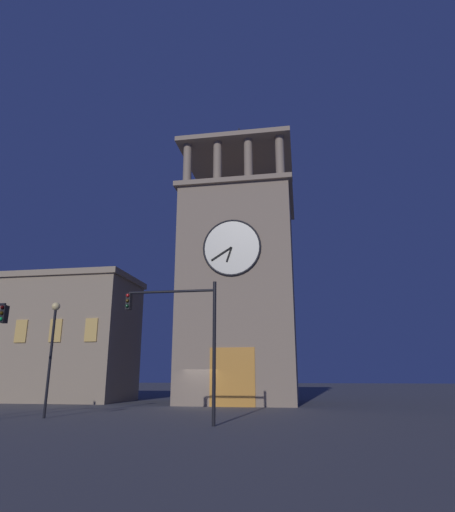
{
  "coord_description": "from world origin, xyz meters",
  "views": [
    {
      "loc": [
        -7.13,
        30.18,
        2.07
      ],
      "look_at": [
        -1.18,
        -4.97,
        12.01
      ],
      "focal_mm": 30.16,
      "sensor_mm": 36.0,
      "label": 1
    }
  ],
  "objects_px": {
    "clocktower": "(240,290)",
    "traffic_signal_mid": "(185,327)",
    "street_lamp": "(53,337)",
    "adjacent_wing_building": "(30,338)"
  },
  "relations": [
    {
      "from": "traffic_signal_mid",
      "to": "adjacent_wing_building",
      "type": "bearing_deg",
      "value": -40.67
    },
    {
      "from": "adjacent_wing_building",
      "to": "traffic_signal_mid",
      "type": "relative_size",
      "value": 2.94
    },
    {
      "from": "clocktower",
      "to": "adjacent_wing_building",
      "type": "relative_size",
      "value": 1.32
    },
    {
      "from": "adjacent_wing_building",
      "to": "traffic_signal_mid",
      "type": "height_order",
      "value": "adjacent_wing_building"
    },
    {
      "from": "traffic_signal_mid",
      "to": "clocktower",
      "type": "bearing_deg",
      "value": -91.15
    },
    {
      "from": "adjacent_wing_building",
      "to": "street_lamp",
      "type": "bearing_deg",
      "value": 127.63
    },
    {
      "from": "clocktower",
      "to": "traffic_signal_mid",
      "type": "bearing_deg",
      "value": 88.85
    },
    {
      "from": "adjacent_wing_building",
      "to": "street_lamp",
      "type": "distance_m",
      "value": 17.38
    },
    {
      "from": "street_lamp",
      "to": "adjacent_wing_building",
      "type": "bearing_deg",
      "value": -52.37
    },
    {
      "from": "traffic_signal_mid",
      "to": "street_lamp",
      "type": "distance_m",
      "value": 8.05
    }
  ]
}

